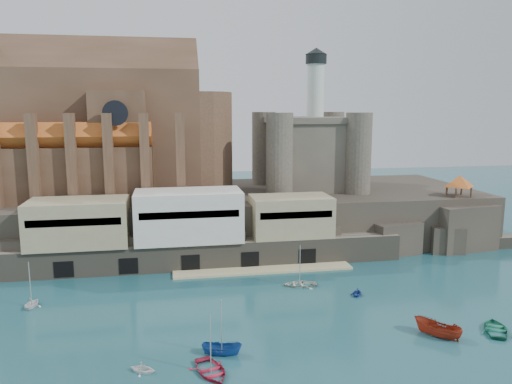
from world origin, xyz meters
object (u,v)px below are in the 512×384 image
Objects in this scene: boat_1 at (143,372)px; boat_2 at (222,354)px; pavilion at (459,182)px; church at (111,132)px; castle_keep at (308,149)px; boat_0 at (211,373)px.

boat_1 is 0.61× the size of boat_2.
pavilion is at bearing -37.85° from boat_2.
church reaches higher than boat_1.
boat_1 is at bearing -81.84° from church.
pavilion is 1.41× the size of boat_2.
boat_2 is at bearing -144.69° from pavilion.
boat_2 is (16.12, -51.27, -22.13)m from church.
castle_keep is 62.68m from boat_0.
boat_1 is (-58.45, -37.70, -12.73)m from pavilion.
boat_2 is (8.44, 2.28, 0.00)m from boat_1.
castle_keep is 4.58× the size of pavilion.
pavilion reaches higher than boat_0.
church reaches higher than castle_keep.
boat_0 is 7.07m from boat_1.
boat_0 is at bearing -75.13° from church.
church is 1.60× the size of castle_keep.
church is 61.03m from boat_0.
boat_0 is at bearing -76.16° from boat_1.
church is 8.31× the size of boat_0.
church is at bearing 178.89° from castle_keep.
boat_0 is (14.60, -54.98, -22.13)m from church.
boat_1 is at bearing 151.92° from boat_0.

